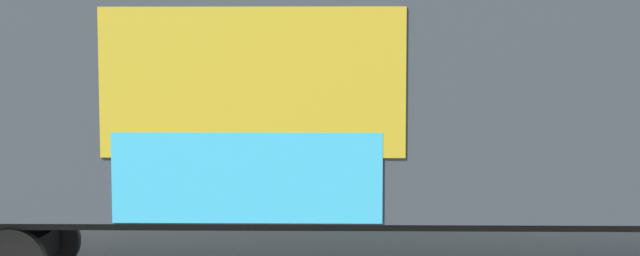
# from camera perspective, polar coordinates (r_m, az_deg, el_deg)

# --- Properties ---
(freight_car) EXTENTS (16.77, 3.16, 4.62)m
(freight_car) POSITION_cam_1_polar(r_m,az_deg,el_deg) (11.45, 4.06, 2.46)
(freight_car) COLOR #33383D
(freight_car) RESTS_ON ground_plane
(hillside) EXTENTS (151.48, 42.52, 15.15)m
(hillside) POSITION_cam_1_polar(r_m,az_deg,el_deg) (87.20, -0.88, 5.84)
(hillside) COLOR gray
(hillside) RESTS_ON ground_plane
(parked_car_white) EXTENTS (4.44, 2.25, 1.73)m
(parked_car_white) POSITION_cam_1_polar(r_m,az_deg,el_deg) (17.82, -16.25, -2.76)
(parked_car_white) COLOR silver
(parked_car_white) RESTS_ON ground_plane
(parked_car_green) EXTENTS (4.83, 2.06, 1.62)m
(parked_car_green) POSITION_cam_1_polar(r_m,az_deg,el_deg) (17.60, 2.35, -2.81)
(parked_car_green) COLOR #1E5933
(parked_car_green) RESTS_ON ground_plane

